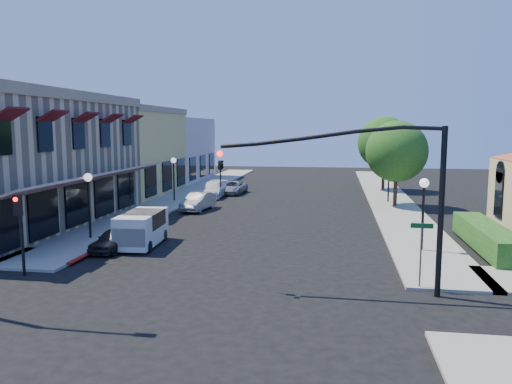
# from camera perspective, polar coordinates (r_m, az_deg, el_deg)

# --- Properties ---
(ground) EXTENTS (120.00, 120.00, 0.00)m
(ground) POSITION_cam_1_polar(r_m,az_deg,el_deg) (17.91, -5.64, -12.03)
(ground) COLOR black
(ground) RESTS_ON ground
(sidewalk_left) EXTENTS (3.50, 50.00, 0.12)m
(sidewalk_left) POSITION_cam_1_polar(r_m,az_deg,el_deg) (45.65, -7.63, -0.12)
(sidewalk_left) COLOR gray
(sidewalk_left) RESTS_ON ground
(sidewalk_right) EXTENTS (3.50, 50.00, 0.12)m
(sidewalk_right) POSITION_cam_1_polar(r_m,az_deg,el_deg) (43.94, 14.79, -0.58)
(sidewalk_right) COLOR gray
(sidewalk_right) RESTS_ON ground
(curb_red_strip) EXTENTS (0.25, 10.00, 0.06)m
(curb_red_strip) POSITION_cam_1_polar(r_m,az_deg,el_deg) (27.46, -15.40, -5.40)
(curb_red_strip) COLOR maroon
(curb_red_strip) RESTS_ON ground
(corner_brick_building) EXTENTS (11.77, 18.20, 8.10)m
(corner_brick_building) POSITION_cam_1_polar(r_m,az_deg,el_deg) (33.82, -26.80, 3.29)
(corner_brick_building) COLOR #CBB289
(corner_brick_building) RESTS_ON ground
(yellow_stucco_building) EXTENTS (10.00, 12.00, 7.60)m
(yellow_stucco_building) POSITION_cam_1_polar(r_m,az_deg,el_deg) (46.81, -16.03, 4.44)
(yellow_stucco_building) COLOR #E1CD65
(yellow_stucco_building) RESTS_ON ground
(pink_stucco_building) EXTENTS (10.00, 12.00, 7.00)m
(pink_stucco_building) POSITION_cam_1_polar(r_m,az_deg,el_deg) (57.90, -10.97, 4.80)
(pink_stucco_building) COLOR beige
(pink_stucco_building) RESTS_ON ground
(hedge) EXTENTS (1.40, 8.00, 1.10)m
(hedge) POSITION_cam_1_polar(r_m,az_deg,el_deg) (27.02, 24.78, -6.02)
(hedge) COLOR #1C4B15
(hedge) RESTS_ON ground
(street_tree_a) EXTENTS (4.56, 4.56, 6.48)m
(street_tree_a) POSITION_cam_1_polar(r_m,az_deg,el_deg) (38.62, 15.78, 4.49)
(street_tree_a) COLOR #372016
(street_tree_a) RESTS_ON ground
(street_tree_b) EXTENTS (4.94, 4.94, 7.02)m
(street_tree_b) POSITION_cam_1_polar(r_m,az_deg,el_deg) (48.55, 14.45, 5.47)
(street_tree_b) COLOR #372016
(street_tree_b) RESTS_ON ground
(signal_mast_arm) EXTENTS (8.01, 0.39, 6.00)m
(signal_mast_arm) POSITION_cam_1_polar(r_m,az_deg,el_deg) (17.98, 13.84, 1.25)
(signal_mast_arm) COLOR black
(signal_mast_arm) RESTS_ON ground
(secondary_signal) EXTENTS (0.28, 0.42, 3.32)m
(secondary_signal) POSITION_cam_1_polar(r_m,az_deg,el_deg) (21.93, -25.41, -2.86)
(secondary_signal) COLOR black
(secondary_signal) RESTS_ON ground
(street_name_sign) EXTENTS (0.80, 0.06, 2.50)m
(street_name_sign) POSITION_cam_1_polar(r_m,az_deg,el_deg) (19.26, 18.35, -5.73)
(street_name_sign) COLOR #595B5E
(street_name_sign) RESTS_ON ground
(lamppost_left_near) EXTENTS (0.44, 0.44, 3.57)m
(lamppost_left_near) POSITION_cam_1_polar(r_m,az_deg,el_deg) (27.71, -18.60, 0.33)
(lamppost_left_near) COLOR black
(lamppost_left_near) RESTS_ON ground
(lamppost_left_far) EXTENTS (0.44, 0.44, 3.57)m
(lamppost_left_far) POSITION_cam_1_polar(r_m,az_deg,el_deg) (40.56, -9.39, 2.72)
(lamppost_left_far) COLOR black
(lamppost_left_far) RESTS_ON ground
(lamppost_right_near) EXTENTS (0.44, 0.44, 3.57)m
(lamppost_right_near) POSITION_cam_1_polar(r_m,az_deg,el_deg) (24.88, 18.62, -0.42)
(lamppost_right_near) COLOR black
(lamppost_right_near) RESTS_ON ground
(lamppost_right_far) EXTENTS (0.44, 0.44, 3.57)m
(lamppost_right_far) POSITION_cam_1_polar(r_m,az_deg,el_deg) (40.66, 14.97, 2.58)
(lamppost_right_far) COLOR black
(lamppost_right_far) RESTS_ON ground
(white_van) EXTENTS (1.89, 3.94, 1.70)m
(white_van) POSITION_cam_1_polar(r_m,az_deg,el_deg) (25.79, -12.95, -3.90)
(white_van) COLOR silver
(white_van) RESTS_ON ground
(parked_car_a) EXTENTS (1.59, 3.32, 1.10)m
(parked_car_a) POSITION_cam_1_polar(r_m,az_deg,el_deg) (25.29, -15.87, -5.23)
(parked_car_a) COLOR black
(parked_car_a) RESTS_ON ground
(parked_car_b) EXTENTS (1.84, 4.01, 1.27)m
(parked_car_b) POSITION_cam_1_polar(r_m,az_deg,el_deg) (36.26, -6.64, -1.11)
(parked_car_b) COLOR #96989A
(parked_car_b) RESTS_ON ground
(parked_car_c) EXTENTS (1.93, 4.66, 1.35)m
(parked_car_c) POSITION_cam_1_polar(r_m,az_deg,el_deg) (42.94, -4.94, 0.28)
(parked_car_c) COLOR white
(parked_car_c) RESTS_ON ground
(parked_car_d) EXTENTS (2.20, 4.25, 1.14)m
(parked_car_d) POSITION_cam_1_polar(r_m,az_deg,el_deg) (45.10, -2.65, 0.51)
(parked_car_d) COLOR #929396
(parked_car_d) RESTS_ON ground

